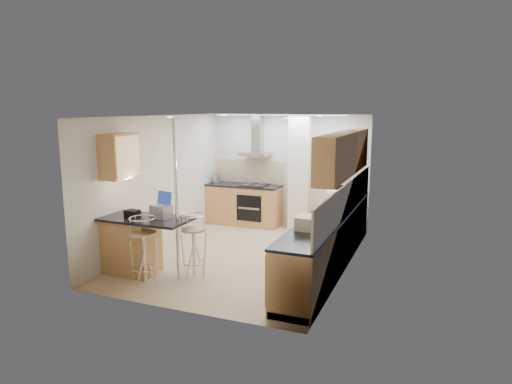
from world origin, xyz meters
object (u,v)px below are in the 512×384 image
at_px(bar_stool_end, 194,245).
at_px(bread_bin, 307,223).
at_px(laptop, 161,211).
at_px(bar_stool_near, 144,250).
at_px(microwave, 341,197).

xyz_separation_m(bar_stool_end, bread_bin, (1.80, 0.14, 0.51)).
distance_m(laptop, bar_stool_near, 0.66).
distance_m(laptop, bread_bin, 2.30).
bearing_deg(bar_stool_end, bread_bin, -51.72).
bearing_deg(bar_stool_end, microwave, -11.47).
relative_size(bar_stool_near, bar_stool_end, 1.02).
bearing_deg(bread_bin, bar_stool_near, -162.19).
height_order(microwave, laptop, microwave).
xyz_separation_m(laptop, bar_stool_end, (0.49, 0.14, -0.53)).
xyz_separation_m(microwave, bar_stool_end, (-1.93, -1.92, -0.57)).
height_order(microwave, bar_stool_near, microwave).
distance_m(bar_stool_near, bar_stool_end, 0.77).
relative_size(microwave, bar_stool_end, 0.57).
bearing_deg(bar_stool_near, microwave, 66.06).
height_order(laptop, bar_stool_near, laptop).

